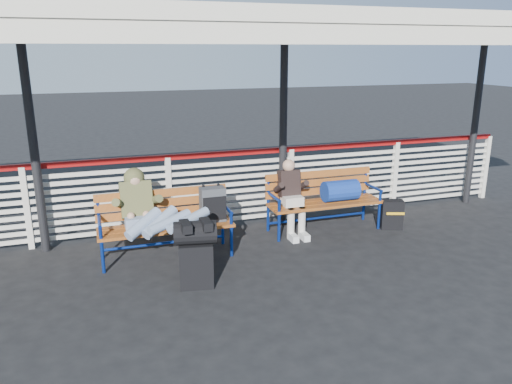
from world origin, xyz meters
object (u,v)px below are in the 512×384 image
object	(u,v)px
bench_left	(181,213)
suitcase_side	(392,214)
companion_person	(292,197)
luggage_stack	(196,251)
bench_right	(331,193)
traveler_man	(157,216)

from	to	relation	value
bench_left	suitcase_side	world-z (taller)	bench_left
companion_person	luggage_stack	bearing A→B (deg)	-143.70
companion_person	bench_right	bearing A→B (deg)	0.95
luggage_stack	bench_left	xyz separation A→B (m)	(0.02, 1.03, 0.15)
bench_left	suitcase_side	size ratio (longest dim) A/B	3.86
traveler_man	companion_person	size ratio (longest dim) A/B	1.43
luggage_stack	traveler_man	bearing A→B (deg)	126.75
traveler_man	suitcase_side	bearing A→B (deg)	4.82
bench_right	suitcase_side	world-z (taller)	bench_right
luggage_stack	bench_left	size ratio (longest dim) A/B	0.46
bench_right	suitcase_side	bearing A→B (deg)	-18.32
luggage_stack	suitcase_side	world-z (taller)	luggage_stack
bench_right	companion_person	xyz separation A→B (m)	(-0.67, -0.01, 0.01)
bench_left	companion_person	size ratio (longest dim) A/B	1.57
bench_left	suitcase_side	distance (m)	3.37
bench_left	suitcase_side	xyz separation A→B (m)	(3.35, -0.03, -0.37)
bench_left	traveler_man	xyz separation A→B (m)	(-0.36, -0.34, 0.10)
bench_right	companion_person	world-z (taller)	companion_person
bench_right	companion_person	distance (m)	0.67
bench_right	bench_left	bearing A→B (deg)	-173.42
bench_left	companion_person	distance (m)	1.77
bench_left	suitcase_side	bearing A→B (deg)	-0.52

